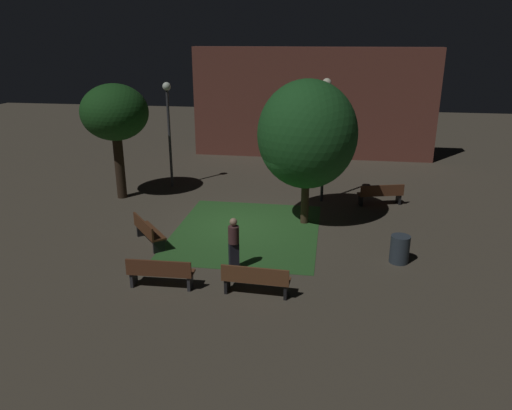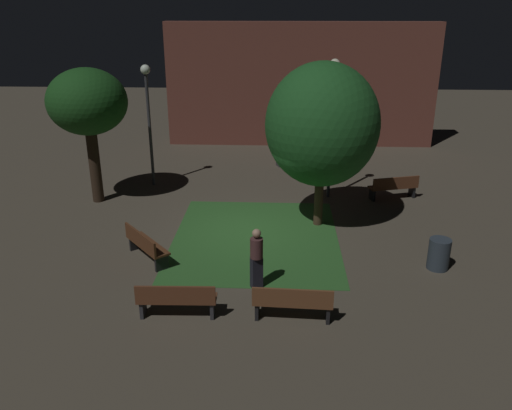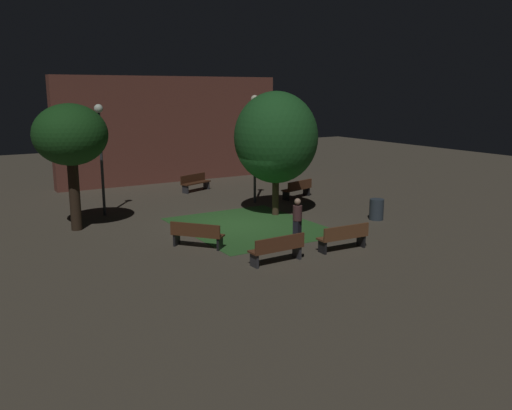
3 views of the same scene
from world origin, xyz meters
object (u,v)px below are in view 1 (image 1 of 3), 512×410
(tree_back_left, at_px, (307,135))
(lamp_post_near_wall, at_px, (325,121))
(bench_front_left, at_px, (160,272))
(bench_path_side, at_px, (381,194))
(lamp_post_plaza_east, at_px, (168,117))
(pedestrian, at_px, (234,243))
(bench_by_lamp, at_px, (256,279))
(bench_corner, at_px, (148,231))
(bench_front_right, at_px, (301,164))
(trash_bin, at_px, (400,249))
(tree_lawn_side, at_px, (115,114))

(tree_back_left, relative_size, lamp_post_near_wall, 1.04)
(bench_front_left, relative_size, tree_back_left, 0.35)
(bench_path_side, xyz_separation_m, lamp_post_near_wall, (-2.37, 0.15, 2.87))
(tree_back_left, relative_size, lamp_post_plaza_east, 1.11)
(tree_back_left, xyz_separation_m, pedestrian, (-1.81, -4.13, -2.43))
(bench_by_lamp, distance_m, lamp_post_plaza_east, 10.99)
(bench_corner, distance_m, lamp_post_near_wall, 8.24)
(bench_front_right, relative_size, lamp_post_plaza_east, 0.40)
(bench_front_right, height_order, bench_path_side, same)
(tree_back_left, relative_size, trash_bin, 6.03)
(tree_back_left, bearing_deg, bench_front_left, -122.64)
(bench_corner, bearing_deg, lamp_post_plaza_east, 101.32)
(bench_by_lamp, bearing_deg, pedestrian, 121.46)
(bench_corner, distance_m, tree_lawn_side, 6.22)
(bench_corner, bearing_deg, pedestrian, -23.20)
(bench_front_right, height_order, tree_back_left, tree_back_left)
(bench_corner, distance_m, pedestrian, 3.46)
(bench_front_left, bearing_deg, bench_corner, 116.95)
(bench_front_left, distance_m, trash_bin, 7.13)
(bench_path_side, bearing_deg, lamp_post_near_wall, 176.44)
(bench_front_right, xyz_separation_m, bench_path_side, (3.54, -4.31, 0.00))
(tree_lawn_side, xyz_separation_m, tree_back_left, (7.86, -1.79, -0.28))
(bench_front_right, xyz_separation_m, trash_bin, (3.66, -9.68, -0.05))
(bench_front_left, bearing_deg, bench_by_lamp, 0.00)
(trash_bin, bearing_deg, bench_front_left, -158.03)
(bench_by_lamp, xyz_separation_m, tree_back_left, (0.94, 5.56, 2.80))
(bench_front_left, distance_m, tree_lawn_side, 9.06)
(bench_by_lamp, distance_m, bench_front_right, 12.35)
(lamp_post_plaza_east, bearing_deg, lamp_post_near_wall, -8.80)
(bench_front_right, bearing_deg, trash_bin, -69.28)
(bench_front_left, xyz_separation_m, pedestrian, (1.75, 1.43, 0.37))
(bench_front_left, height_order, bench_corner, same)
(bench_path_side, xyz_separation_m, pedestrian, (-4.74, -6.61, 0.37))
(bench_front_left, height_order, bench_path_side, same)
(bench_corner, bearing_deg, tree_lawn_side, 122.32)
(tree_lawn_side, bearing_deg, bench_corner, -57.68)
(bench_path_side, distance_m, tree_lawn_side, 11.24)
(bench_front_left, xyz_separation_m, bench_front_right, (2.95, 12.35, 0.00))
(bench_path_side, bearing_deg, bench_front_right, 129.34)
(tree_lawn_side, relative_size, lamp_post_plaza_east, 1.02)
(bench_path_side, bearing_deg, bench_by_lamp, -115.70)
(bench_by_lamp, distance_m, trash_bin, 4.80)
(bench_front_left, xyz_separation_m, bench_path_side, (6.49, 8.03, 0.00))
(bench_path_side, bearing_deg, lamp_post_plaza_east, 172.55)
(bench_front_right, xyz_separation_m, pedestrian, (-1.20, -10.92, 0.37))
(bench_corner, bearing_deg, bench_front_left, -63.05)
(bench_corner, relative_size, lamp_post_plaza_east, 0.36)
(bench_front_right, relative_size, trash_bin, 2.15)
(tree_lawn_side, bearing_deg, bench_by_lamp, -46.70)
(lamp_post_near_wall, bearing_deg, bench_front_left, -116.69)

